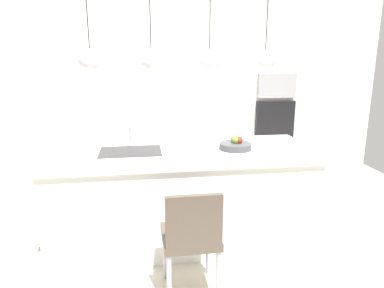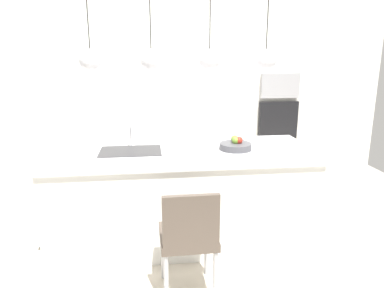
{
  "view_description": "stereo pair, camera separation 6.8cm",
  "coord_description": "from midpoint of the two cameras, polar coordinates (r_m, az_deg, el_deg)",
  "views": [
    {
      "loc": [
        -0.36,
        -3.17,
        1.78
      ],
      "look_at": [
        0.1,
        0.0,
        0.97
      ],
      "focal_mm": 33.11,
      "sensor_mm": 36.0,
      "label": 1
    },
    {
      "loc": [
        -0.3,
        -3.18,
        1.78
      ],
      "look_at": [
        0.1,
        0.0,
        0.97
      ],
      "focal_mm": 33.11,
      "sensor_mm": 36.0,
      "label": 2
    }
  ],
  "objects": [
    {
      "name": "pendant_light_right",
      "position": [
        3.36,
        12.36,
        13.12
      ],
      "size": [
        0.19,
        0.19,
        0.79
      ],
      "color": "silver"
    },
    {
      "name": "floor",
      "position": [
        3.65,
        -1.06,
        -14.91
      ],
      "size": [
        6.6,
        6.6,
        0.0
      ],
      "primitive_type": "plane",
      "color": "beige",
      "rests_on": "ground"
    },
    {
      "name": "sink_basin",
      "position": [
        3.29,
        -9.29,
        -1.21
      ],
      "size": [
        0.56,
        0.4,
        0.02
      ],
      "primitive_type": "cube",
      "color": "#2D2D30",
      "rests_on": "kitchen_island"
    },
    {
      "name": "microwave",
      "position": [
        5.12,
        14.34,
        9.11
      ],
      "size": [
        0.54,
        0.08,
        0.34
      ],
      "primitive_type": "cube",
      "color": "#9E9EA3",
      "rests_on": "back_wall"
    },
    {
      "name": "pendant_light_left",
      "position": [
        3.21,
        -15.43,
        12.9
      ],
      "size": [
        0.19,
        0.19,
        0.79
      ],
      "color": "silver"
    },
    {
      "name": "pendant_light_center_left",
      "position": [
        3.18,
        -5.95,
        13.32
      ],
      "size": [
        0.19,
        0.19,
        0.79
      ],
      "color": "silver"
    },
    {
      "name": "back_wall",
      "position": [
        4.86,
        -3.21,
        8.54
      ],
      "size": [
        6.0,
        0.1,
        2.6
      ],
      "primitive_type": "cube",
      "color": "silver",
      "rests_on": "ground"
    },
    {
      "name": "chair_near",
      "position": [
        2.66,
        0.23,
        -14.5
      ],
      "size": [
        0.42,
        0.42,
        0.86
      ],
      "color": "brown",
      "rests_on": "ground"
    },
    {
      "name": "oven",
      "position": [
        5.19,
        14.01,
        3.6
      ],
      "size": [
        0.56,
        0.08,
        0.56
      ],
      "primitive_type": "cube",
      "color": "black",
      "rests_on": "back_wall"
    },
    {
      "name": "fruit_bowl",
      "position": [
        3.33,
        7.62,
        -0.22
      ],
      "size": [
        0.3,
        0.3,
        0.12
      ],
      "color": "#4C4C51",
      "rests_on": "kitchen_island"
    },
    {
      "name": "pendant_light_center_right",
      "position": [
        3.23,
        3.47,
        13.38
      ],
      "size": [
        0.19,
        0.19,
        0.79
      ],
      "color": "silver"
    },
    {
      "name": "faucet",
      "position": [
        3.47,
        -9.27,
        2.07
      ],
      "size": [
        0.02,
        0.17,
        0.22
      ],
      "color": "silver",
      "rests_on": "kitchen_island"
    },
    {
      "name": "kitchen_island",
      "position": [
        3.45,
        -1.09,
        -8.21
      ],
      "size": [
        2.48,
        0.94,
        0.92
      ],
      "color": "white",
      "rests_on": "ground"
    }
  ]
}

